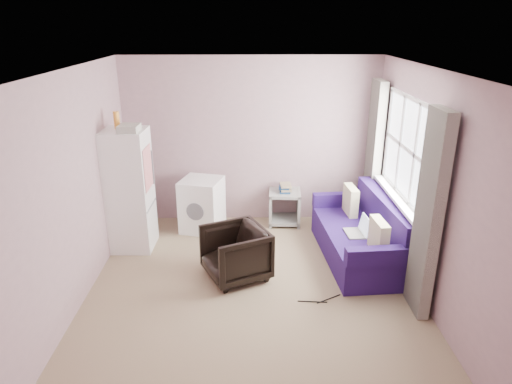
% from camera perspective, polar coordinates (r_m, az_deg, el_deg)
% --- Properties ---
extents(room, '(3.84, 4.24, 2.54)m').
position_cam_1_polar(room, '(4.89, -0.24, 0.32)').
color(room, '#9A8365').
rests_on(room, ground).
extents(armchair, '(0.88, 0.90, 0.71)m').
position_cam_1_polar(armchair, '(5.53, -2.59, -7.35)').
color(armchair, black).
rests_on(armchair, ground).
extents(fridge, '(0.60, 0.58, 1.88)m').
position_cam_1_polar(fridge, '(6.31, -15.60, 0.28)').
color(fridge, white).
rests_on(fridge, ground).
extents(washing_machine, '(0.68, 0.68, 0.79)m').
position_cam_1_polar(washing_machine, '(6.79, -6.77, -1.46)').
color(washing_machine, white).
rests_on(washing_machine, ground).
extents(side_table, '(0.50, 0.50, 0.64)m').
position_cam_1_polar(side_table, '(7.01, 3.60, -1.60)').
color(side_table, gray).
rests_on(side_table, ground).
extents(sofa, '(0.98, 1.91, 0.83)m').
position_cam_1_polar(sofa, '(6.15, 13.13, -5.47)').
color(sofa, navy).
rests_on(sofa, ground).
extents(window_dressing, '(0.17, 2.62, 2.18)m').
position_cam_1_polar(window_dressing, '(5.88, 17.15, 1.41)').
color(window_dressing, white).
rests_on(window_dressing, ground).
extents(floor_cables, '(0.50, 0.18, 0.01)m').
position_cam_1_polar(floor_cables, '(5.31, 8.08, -13.25)').
color(floor_cables, black).
rests_on(floor_cables, ground).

